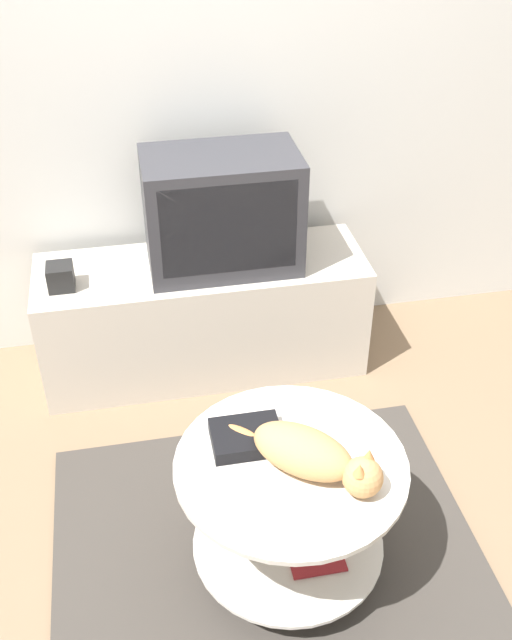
% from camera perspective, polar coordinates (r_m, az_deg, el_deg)
% --- Properties ---
extents(ground_plane, '(12.00, 12.00, 0.00)m').
position_cam_1_polar(ground_plane, '(2.62, 1.56, -19.88)').
color(ground_plane, '#7F664C').
extents(wall_back, '(8.00, 0.05, 2.60)m').
position_cam_1_polar(wall_back, '(3.13, -4.46, 19.58)').
color(wall_back, silver).
rests_on(wall_back, ground_plane).
extents(rug, '(1.45, 1.51, 0.02)m').
position_cam_1_polar(rug, '(2.62, 1.56, -19.76)').
color(rug, '#3D3833').
rests_on(rug, ground_plane).
extents(tv_stand, '(1.39, 0.46, 0.52)m').
position_cam_1_polar(tv_stand, '(3.29, -4.01, 0.33)').
color(tv_stand, beige).
rests_on(tv_stand, ground_plane).
extents(tv, '(0.62, 0.36, 0.48)m').
position_cam_1_polar(tv, '(3.04, -2.59, 8.25)').
color(tv, '#333338').
rests_on(tv, tv_stand).
extents(speaker, '(0.10, 0.10, 0.10)m').
position_cam_1_polar(speaker, '(3.06, -14.67, 3.21)').
color(speaker, black).
rests_on(speaker, tv_stand).
extents(coffee_table, '(0.71, 0.71, 0.49)m').
position_cam_1_polar(coffee_table, '(2.42, 2.49, -13.74)').
color(coffee_table, '#B2B2B7').
rests_on(coffee_table, rug).
extents(dvd_box, '(0.22, 0.16, 0.05)m').
position_cam_1_polar(dvd_box, '(2.32, -0.74, -8.91)').
color(dvd_box, black).
rests_on(dvd_box, coffee_table).
extents(cat, '(0.43, 0.39, 0.14)m').
position_cam_1_polar(cat, '(2.22, 4.30, -10.24)').
color(cat, tan).
rests_on(cat, coffee_table).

